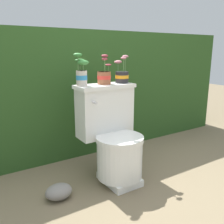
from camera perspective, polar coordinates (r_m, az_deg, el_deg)
ground_plane at (r=2.10m, az=1.92°, el=-16.19°), size 12.00×12.00×0.00m
hedge_backdrop at (r=2.90m, az=-11.35°, el=5.11°), size 3.89×1.02×1.25m
toilet at (r=2.06m, az=0.18°, el=-5.55°), size 0.49×0.53×0.78m
potted_plant_left at (r=1.98m, az=-6.99°, el=8.81°), size 0.12×0.10×0.25m
potted_plant_midleft at (r=2.08m, az=-1.81°, el=8.22°), size 0.12×0.11×0.24m
potted_plant_middle at (r=2.17m, az=2.27°, el=8.49°), size 0.13×0.13×0.23m
garden_stone at (r=1.95m, az=-12.06°, el=-17.37°), size 0.20×0.16×0.11m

